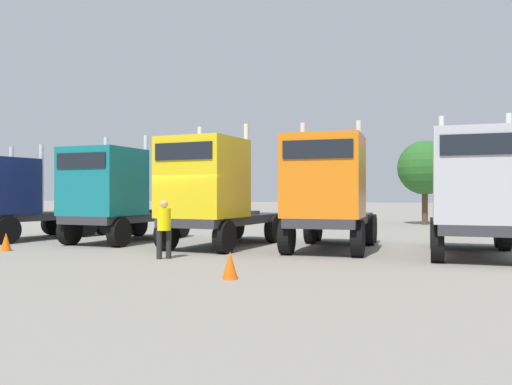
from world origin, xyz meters
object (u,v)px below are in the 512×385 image
object	(u,v)px
semi_truck_navy	(16,198)
semi_truck_orange	(328,193)
semi_truck_teal	(112,194)
visitor_in_hivis	(164,225)
traffic_cone_mid	(230,265)
semi_truck_yellow	(213,192)
semi_truck_silver	(476,193)
traffic_cone_near	(6,242)

from	to	relation	value
semi_truck_navy	semi_truck_orange	bearing A→B (deg)	100.35
semi_truck_teal	visitor_in_hivis	distance (m)	5.59
semi_truck_orange	visitor_in_hivis	xyz separation A→B (m)	(-4.17, -3.39, -0.94)
semi_truck_teal	traffic_cone_mid	bearing A→B (deg)	51.62
semi_truck_navy	semi_truck_yellow	bearing A→B (deg)	98.66
semi_truck_navy	semi_truck_silver	xyz separation A→B (m)	(17.37, -0.36, 0.21)
semi_truck_navy	semi_truck_teal	xyz separation A→B (m)	(4.48, 0.20, 0.19)
traffic_cone_near	semi_truck_yellow	bearing A→B (deg)	26.32
semi_truck_navy	semi_truck_yellow	world-z (taller)	semi_truck_yellow
traffic_cone_near	semi_truck_navy	bearing A→B (deg)	130.00
semi_truck_yellow	semi_truck_silver	size ratio (longest dim) A/B	1.05
semi_truck_navy	semi_truck_orange	size ratio (longest dim) A/B	1.05
semi_truck_yellow	semi_truck_orange	size ratio (longest dim) A/B	1.06
traffic_cone_mid	semi_truck_silver	bearing A→B (deg)	46.32
semi_truck_silver	semi_truck_navy	bearing A→B (deg)	-92.18
semi_truck_orange	traffic_cone_mid	bearing A→B (deg)	-10.97
semi_truck_yellow	semi_truck_silver	distance (m)	8.48
semi_truck_navy	semi_truck_yellow	xyz separation A→B (m)	(8.89, -0.22, 0.25)
semi_truck_silver	traffic_cone_near	xyz separation A→B (m)	(-14.63, -2.90, -1.62)
semi_truck_yellow	traffic_cone_near	size ratio (longest dim) A/B	10.80
semi_truck_navy	visitor_in_hivis	size ratio (longest dim) A/B	3.84
visitor_in_hivis	traffic_cone_mid	world-z (taller)	visitor_in_hivis
visitor_in_hivis	semi_truck_orange	bearing A→B (deg)	-93.51
semi_truck_navy	traffic_cone_near	distance (m)	4.48
semi_truck_navy	traffic_cone_near	bearing A→B (deg)	50.06
semi_truck_navy	semi_truck_teal	bearing A→B (deg)	102.65
semi_truck_teal	semi_truck_orange	xyz separation A→B (m)	(8.41, -0.14, 0.03)
traffic_cone_near	semi_truck_teal	bearing A→B (deg)	63.30
semi_truck_teal	semi_truck_yellow	bearing A→B (deg)	86.20
semi_truck_orange	visitor_in_hivis	distance (m)	5.45
visitor_in_hivis	semi_truck_yellow	bearing A→B (deg)	-45.76
semi_truck_teal	semi_truck_silver	world-z (taller)	semi_truck_silver
semi_truck_yellow	semi_truck_silver	world-z (taller)	semi_truck_yellow
semi_truck_orange	traffic_cone_mid	size ratio (longest dim) A/B	10.03
semi_truck_orange	semi_truck_teal	bearing A→B (deg)	-93.02
visitor_in_hivis	traffic_cone_mid	xyz separation A→B (m)	(3.21, -2.73, -0.68)
semi_truck_teal	semi_truck_silver	size ratio (longest dim) A/B	0.92
semi_truck_orange	traffic_cone_mid	xyz separation A→B (m)	(-0.96, -6.12, -1.62)
traffic_cone_mid	semi_truck_teal	bearing A→B (deg)	139.98
semi_truck_yellow	traffic_cone_mid	size ratio (longest dim) A/B	10.59
semi_truck_yellow	traffic_cone_near	xyz separation A→B (m)	(-6.15, -3.04, -1.66)
semi_truck_navy	traffic_cone_mid	bearing A→B (deg)	73.15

